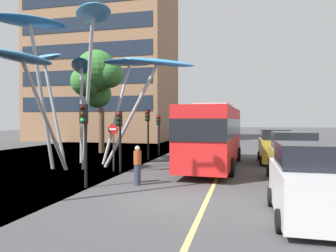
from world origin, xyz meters
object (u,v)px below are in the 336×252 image
(red_bus, at_px, (214,133))
(traffic_light_kerb_far, at_px, (119,128))
(traffic_light_opposite, at_px, (159,126))
(leaf_sculpture, at_px, (83,58))
(car_parked_near, at_px, (308,184))
(car_parked_far, at_px, (275,147))
(car_parked_mid, at_px, (293,159))
(traffic_light_kerb_near, at_px, (84,127))
(no_entry_sign, at_px, (113,140))
(traffic_light_island_mid, at_px, (148,124))
(street_lamp, at_px, (2,35))
(pedestrian, at_px, (137,165))

(red_bus, xyz_separation_m, traffic_light_kerb_far, (-4.72, -3.30, 0.34))
(traffic_light_kerb_far, xyz_separation_m, traffic_light_opposite, (-0.13, 8.58, -0.05))
(leaf_sculpture, relative_size, car_parked_near, 2.83)
(car_parked_far, bearing_deg, leaf_sculpture, -156.44)
(traffic_light_kerb_far, height_order, car_parked_mid, traffic_light_kerb_far)
(traffic_light_opposite, height_order, car_parked_far, traffic_light_opposite)
(red_bus, xyz_separation_m, traffic_light_kerb_near, (-4.70, -7.19, 0.47))
(traffic_light_kerb_far, distance_m, no_entry_sign, 1.00)
(traffic_light_island_mid, height_order, traffic_light_opposite, traffic_light_island_mid)
(traffic_light_kerb_near, bearing_deg, traffic_light_kerb_far, 90.26)
(red_bus, bearing_deg, no_entry_sign, -152.15)
(leaf_sculpture, relative_size, traffic_light_kerb_far, 3.53)
(red_bus, distance_m, car_parked_near, 10.25)
(car_parked_far, bearing_deg, traffic_light_kerb_far, -143.94)
(leaf_sculpture, height_order, traffic_light_opposite, leaf_sculpture)
(traffic_light_kerb_near, relative_size, traffic_light_kerb_far, 1.06)
(street_lamp, bearing_deg, traffic_light_kerb_far, 82.44)
(traffic_light_island_mid, bearing_deg, no_entry_sign, -95.98)
(traffic_light_kerb_far, relative_size, car_parked_far, 0.72)
(red_bus, bearing_deg, street_lamp, -118.15)
(red_bus, bearing_deg, traffic_light_kerb_far, -145.06)
(traffic_light_kerb_near, bearing_deg, leaf_sculpture, 118.70)
(car_parked_mid, bearing_deg, traffic_light_kerb_far, 176.68)
(traffic_light_kerb_far, bearing_deg, car_parked_near, -37.22)
(leaf_sculpture, relative_size, car_parked_mid, 2.92)
(traffic_light_kerb_near, height_order, car_parked_mid, traffic_light_kerb_near)
(traffic_light_opposite, height_order, no_entry_sign, traffic_light_opposite)
(car_parked_mid, bearing_deg, car_parked_far, 91.41)
(car_parked_near, relative_size, car_parked_far, 0.90)
(car_parked_mid, distance_m, pedestrian, 7.08)
(leaf_sculpture, bearing_deg, traffic_light_opposite, 69.97)
(leaf_sculpture, bearing_deg, car_parked_near, -34.25)
(car_parked_mid, xyz_separation_m, street_lamp, (-9.64, -6.84, 4.46))
(traffic_light_kerb_far, bearing_deg, no_entry_sign, 138.42)
(traffic_light_kerb_near, bearing_deg, car_parked_mid, 21.40)
(traffic_light_opposite, distance_m, pedestrian, 11.68)
(leaf_sculpture, bearing_deg, no_entry_sign, -18.70)
(traffic_light_opposite, bearing_deg, leaf_sculpture, -110.03)
(traffic_light_island_mid, distance_m, pedestrian, 8.60)
(street_lamp, bearing_deg, pedestrian, 56.99)
(traffic_light_kerb_near, relative_size, traffic_light_opposite, 1.08)
(traffic_light_island_mid, bearing_deg, traffic_light_kerb_far, -89.40)
(traffic_light_kerb_near, distance_m, pedestrian, 2.79)
(red_bus, relative_size, car_parked_near, 2.62)
(red_bus, bearing_deg, traffic_light_kerb_near, -123.18)
(traffic_light_island_mid, relative_size, pedestrian, 2.07)
(leaf_sculpture, relative_size, pedestrian, 6.80)
(red_bus, bearing_deg, car_parked_near, -69.72)
(car_parked_mid, distance_m, car_parked_far, 6.69)
(red_bus, bearing_deg, car_parked_mid, -43.91)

